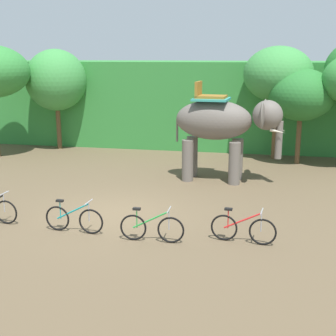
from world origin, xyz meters
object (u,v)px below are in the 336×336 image
at_px(tree_center, 278,75).
at_px(tree_far_right, 301,95).
at_px(bike_teal, 74,219).
at_px(bike_green, 152,228).
at_px(tree_far_left, 56,80).
at_px(elephant, 222,124).
at_px(bike_red, 243,229).

relative_size(tree_center, tree_far_right, 1.23).
xyz_separation_m(bike_teal, bike_green, (2.24, -0.22, 0.00)).
distance_m(tree_far_left, elephant, 10.01).
xyz_separation_m(elephant, bike_red, (1.10, -6.01, -1.82)).
height_order(tree_far_right, bike_red, tree_far_right).
relative_size(tree_far_right, elephant, 1.00).
height_order(elephant, bike_green, elephant).
xyz_separation_m(tree_far_right, bike_teal, (-6.58, -9.75, -2.66)).
xyz_separation_m(tree_far_left, bike_red, (9.87, -10.65, -3.11)).
bearing_deg(bike_red, elephant, 100.36).
bearing_deg(elephant, bike_green, -100.90).
height_order(elephant, bike_red, elephant).
bearing_deg(bike_green, bike_red, 9.64).
height_order(tree_center, bike_red, tree_center).
bearing_deg(elephant, bike_teal, -119.34).
bearing_deg(tree_center, elephant, -115.69).
bearing_deg(bike_teal, tree_center, 62.14).
bearing_deg(bike_green, tree_far_left, 124.31).
relative_size(bike_green, bike_red, 1.00).
bearing_deg(tree_far_right, bike_green, -113.49).
distance_m(tree_far_right, bike_red, 10.14).
distance_m(elephant, bike_green, 6.77).
height_order(tree_far_left, elephant, tree_far_left).
height_order(tree_center, bike_green, tree_center).
relative_size(tree_center, elephant, 1.23).
bearing_deg(bike_teal, bike_red, 2.22).
xyz_separation_m(tree_center, bike_teal, (-5.58, -10.55, -3.49)).
xyz_separation_m(tree_far_left, bike_green, (7.54, -11.05, -3.11)).
relative_size(elephant, bike_teal, 2.45).
distance_m(bike_teal, bike_green, 2.25).
distance_m(tree_far_right, bike_teal, 12.06).
height_order(bike_green, bike_red, same).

